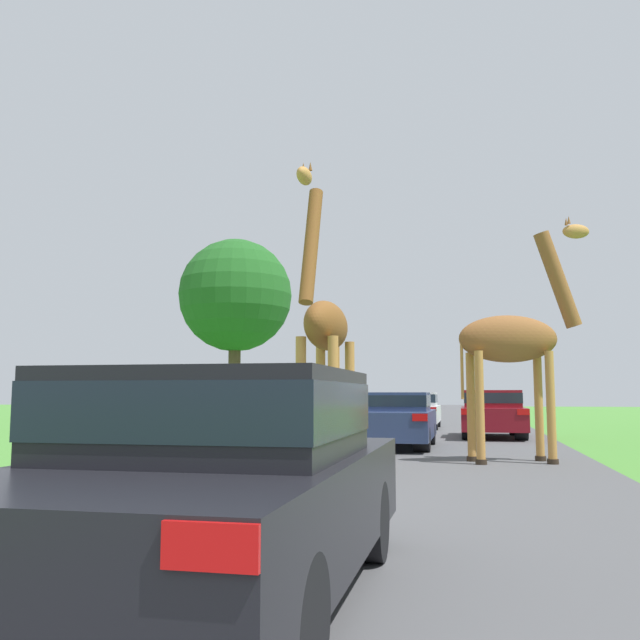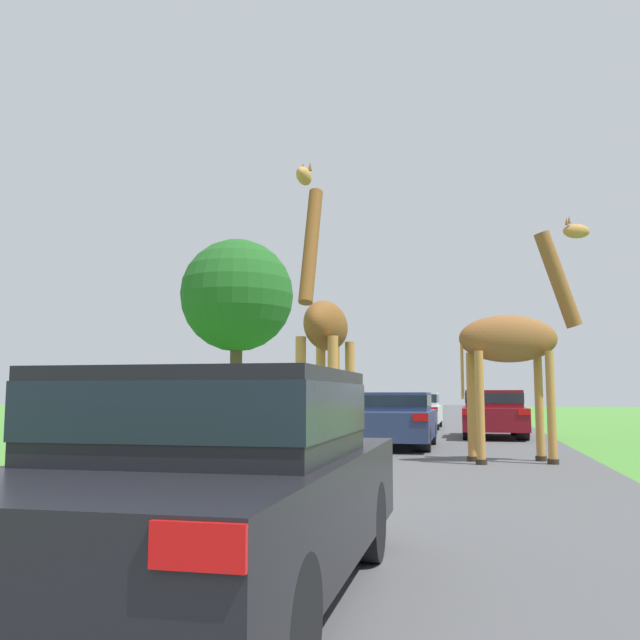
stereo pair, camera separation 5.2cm
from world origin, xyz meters
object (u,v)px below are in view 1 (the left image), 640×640
object	(u,v)px
car_queue_right	(415,409)
tree_far_right	(235,296)
giraffe_companion	(515,340)
car_queue_left	(395,418)
giraffe_near_road	(325,333)
car_lead_maroon	(218,478)
car_far_ahead	(492,413)

from	to	relation	value
car_queue_right	tree_far_right	distance (m)	11.29
tree_far_right	giraffe_companion	bearing A→B (deg)	-55.07
giraffe_companion	tree_far_right	xyz separation A→B (m)	(-12.12, 17.36, 3.76)
car_queue_right	car_queue_left	world-z (taller)	car_queue_right
giraffe_near_road	car_queue_right	size ratio (longest dim) A/B	1.28
giraffe_near_road	tree_far_right	bearing A→B (deg)	-63.42
giraffe_near_road	car_queue_right	distance (m)	14.90
giraffe_companion	car_lead_maroon	bearing A→B (deg)	-29.84
car_queue_left	car_far_ahead	world-z (taller)	car_far_ahead
giraffe_near_road	giraffe_companion	world-z (taller)	giraffe_near_road
giraffe_near_road	car_queue_right	world-z (taller)	giraffe_near_road
car_queue_right	car_far_ahead	size ratio (longest dim) A/B	1.03
giraffe_near_road	tree_far_right	world-z (taller)	tree_far_right
giraffe_near_road	giraffe_companion	size ratio (longest dim) A/B	1.10
giraffe_near_road	car_far_ahead	xyz separation A→B (m)	(3.44, 9.46, -1.76)
car_queue_right	car_queue_left	bearing A→B (deg)	-88.50
giraffe_companion	car_queue_right	world-z (taller)	giraffe_companion
car_queue_left	tree_far_right	bearing A→B (deg)	123.58
giraffe_companion	car_far_ahead	size ratio (longest dim) A/B	1.20
car_far_ahead	tree_far_right	distance (m)	16.05
giraffe_near_road	car_lead_maroon	world-z (taller)	giraffe_near_road
giraffe_companion	car_lead_maroon	xyz separation A→B (m)	(-2.60, -9.86, -1.65)
car_lead_maroon	car_queue_left	xyz separation A→B (m)	(-0.20, 13.18, -0.06)
car_lead_maroon	car_far_ahead	world-z (taller)	car_lead_maroon
giraffe_near_road	car_far_ahead	size ratio (longest dim) A/B	1.32
giraffe_near_road	car_queue_right	bearing A→B (deg)	-90.00
car_lead_maroon	car_far_ahead	size ratio (longest dim) A/B	1.03
car_queue_left	car_far_ahead	bearing A→B (deg)	61.34
giraffe_companion	tree_far_right	size ratio (longest dim) A/B	0.56
tree_far_right	car_lead_maroon	bearing A→B (deg)	-70.72
giraffe_near_road	car_lead_maroon	bearing A→B (deg)	99.29
car_far_ahead	car_queue_right	bearing A→B (deg)	118.29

